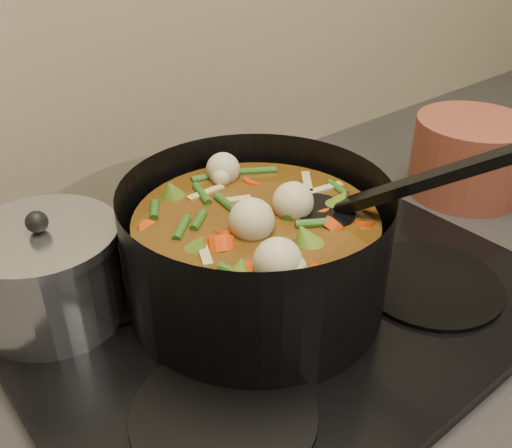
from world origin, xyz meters
TOP-DOWN VIEW (x-y plane):
  - stovetop at (0.00, 1.93)m, footprint 0.62×0.54m
  - stockpot at (-0.02, 1.92)m, footprint 0.38×0.40m
  - saucepan at (-0.22, 2.04)m, footprint 0.17×0.17m
  - terracotta_crock at (0.44, 1.94)m, footprint 0.20×0.20m

SIDE VIEW (x-z plane):
  - stovetop at x=0.00m, z-range 0.91..0.93m
  - terracotta_crock at x=0.44m, z-range 0.91..1.04m
  - saucepan at x=-0.22m, z-range 0.92..1.06m
  - stockpot at x=-0.02m, z-range 0.89..1.11m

